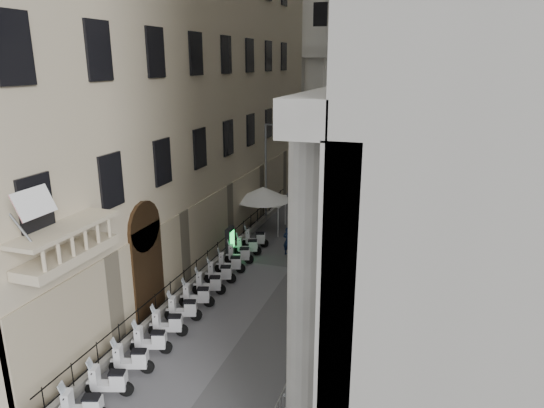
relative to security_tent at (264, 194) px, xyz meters
The scene contains 25 objects.
far_building 26.35m from the security_tent, 81.10° to the left, with size 22.00×10.00×30.00m, color #B6B4AC.
iron_fence 7.53m from the security_tent, 95.70° to the right, with size 0.30×28.00×1.40m, color black, non-canonical shape.
blue_awning 8.25m from the security_tent, ahead, with size 1.60×3.00×3.00m, color navy, non-canonical shape.
scooter_2 18.91m from the security_tent, 88.36° to the right, with size 0.56×1.40×1.50m, color silver, non-canonical shape.
scooter_3 17.54m from the security_tent, 88.23° to the right, with size 0.56×1.40×1.50m, color silver, non-canonical shape.
scooter_4 16.16m from the security_tent, 88.08° to the right, with size 0.56×1.40×1.50m, color silver, non-canonical shape.
scooter_5 14.79m from the security_tent, 87.89° to the right, with size 0.56×1.40×1.50m, color silver, non-canonical shape.
scooter_6 13.42m from the security_tent, 87.67° to the right, with size 0.56×1.40×1.50m, color silver, non-canonical shape.
scooter_7 12.06m from the security_tent, 87.39° to the right, with size 0.56×1.40×1.50m, color silver, non-canonical shape.
scooter_8 10.70m from the security_tent, 87.04° to the right, with size 0.56×1.40×1.50m, color silver, non-canonical shape.
scooter_9 9.36m from the security_tent, 86.58° to the right, with size 0.56×1.40×1.50m, color silver, non-canonical shape.
scooter_10 8.03m from the security_tent, 85.95° to the right, with size 0.56×1.40×1.50m, color silver, non-canonical shape.
scooter_11 6.74m from the security_tent, 85.04° to the right, with size 0.56×1.40×1.50m, color silver, non-canonical shape.
scooter_12 5.49m from the security_tent, 83.61° to the right, with size 0.56×1.40×1.50m, color silver, non-canonical shape.
scooter_13 4.33m from the security_tent, 81.01° to the right, with size 0.56×1.40×1.50m, color silver, non-canonical shape.
barrier_2 17.15m from the security_tent, 66.41° to the right, with size 0.60×2.40×1.10m, color #ADAFB5, non-canonical shape.
barrier_3 14.93m from the security_tent, 62.50° to the right, with size 0.60×2.40×1.10m, color #ADAFB5, non-canonical shape.
barrier_4 12.80m from the security_tent, 57.21° to the right, with size 0.60×2.40×1.10m, color #ADAFB5, non-canonical shape.
barrier_5 10.84m from the security_tent, 49.81° to the right, with size 0.60×2.40×1.10m, color #ADAFB5, non-canonical shape.
security_tent is the anchor object (origin of this frame).
street_lamp 2.64m from the security_tent, 99.72° to the left, with size 2.38×0.62×7.34m.
info_kiosk 5.75m from the security_tent, 93.56° to the right, with size 0.34×0.93×1.95m.
pedestrian_a 5.19m from the security_tent, 53.81° to the right, with size 0.66×0.43×1.81m, color black.
pedestrian_b 8.96m from the security_tent, 45.46° to the left, with size 0.90×0.70×1.84m, color black.
pedestrian_c 8.26m from the security_tent, 61.85° to the left, with size 0.97×0.63×1.98m, color black.
Camera 1 is at (7.10, -6.01, 11.60)m, focal length 32.00 mm.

